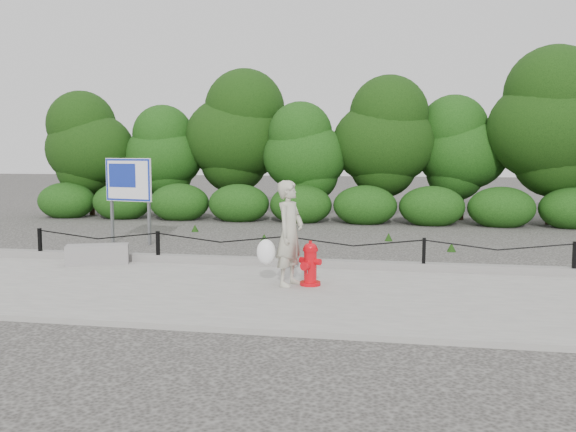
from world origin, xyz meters
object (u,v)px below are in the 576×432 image
(advertising_sign, at_px, (128,184))
(pedestrian, at_px, (288,234))
(concrete_block, at_px, (98,254))
(fire_hydrant, at_px, (310,264))

(advertising_sign, bearing_deg, pedestrian, -29.80)
(concrete_block, bearing_deg, advertising_sign, 103.89)
(pedestrian, bearing_deg, concrete_block, 90.10)
(fire_hydrant, height_order, concrete_block, fire_hydrant)
(fire_hydrant, bearing_deg, advertising_sign, 163.33)
(advertising_sign, bearing_deg, fire_hydrant, -27.32)
(pedestrian, relative_size, concrete_block, 1.46)
(fire_hydrant, xyz_separation_m, advertising_sign, (-4.97, 4.08, 1.02))
(fire_hydrant, distance_m, concrete_block, 4.39)
(fire_hydrant, xyz_separation_m, concrete_block, (-4.24, 1.12, -0.16))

